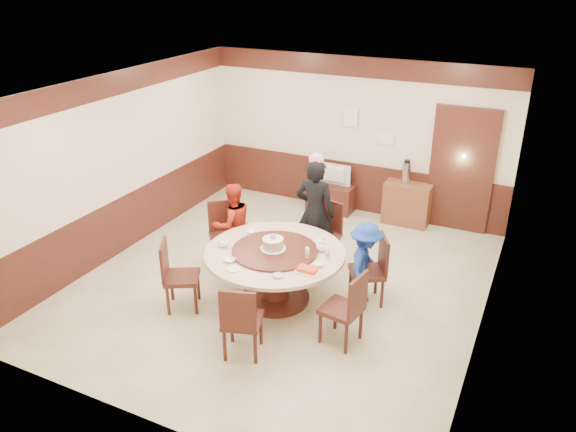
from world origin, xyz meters
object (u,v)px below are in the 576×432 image
at_px(person_standing, 315,213).
at_px(shrimp_platter, 307,270).
at_px(side_cabinet, 407,204).
at_px(thermos, 406,173).
at_px(banquet_table, 275,266).
at_px(tv_stand, 331,197).
at_px(person_red, 233,224).
at_px(television, 332,175).
at_px(person_blue, 365,265).
at_px(birthday_cake, 273,244).

xyz_separation_m(person_standing, shrimp_platter, (0.54, -1.50, -0.07)).
bearing_deg(side_cabinet, shrimp_platter, -95.69).
relative_size(person_standing, thermos, 4.45).
height_order(banquet_table, tv_stand, banquet_table).
height_order(person_red, side_cabinet, person_red).
bearing_deg(television, person_blue, 120.49).
relative_size(tv_stand, television, 1.25).
relative_size(person_standing, side_cabinet, 2.11).
relative_size(banquet_table, birthday_cake, 5.44).
height_order(television, thermos, thermos).
xyz_separation_m(person_standing, person_red, (-1.12, -0.52, -0.20)).
height_order(shrimp_platter, thermos, thermos).
bearing_deg(side_cabinet, tv_stand, -178.79).
distance_m(person_blue, tv_stand, 3.19).
distance_m(birthday_cake, shrimp_platter, 0.72).
distance_m(person_blue, television, 3.17).
relative_size(banquet_table, side_cabinet, 2.34).
bearing_deg(shrimp_platter, side_cabinet, 84.31).
height_order(person_standing, television, person_standing).
bearing_deg(person_blue, thermos, -1.93).
bearing_deg(television, person_red, 77.66).
xyz_separation_m(person_blue, shrimp_platter, (-0.50, -0.76, 0.18)).
bearing_deg(side_cabinet, banquet_table, -106.67).
bearing_deg(person_blue, banquet_table, 105.19).
bearing_deg(side_cabinet, television, -178.79).
relative_size(person_blue, tv_stand, 1.40).
bearing_deg(banquet_table, person_red, 147.76).
distance_m(person_standing, birthday_cake, 1.18).
xyz_separation_m(person_standing, thermos, (0.83, 2.04, 0.09)).
height_order(person_red, person_blue, person_red).
xyz_separation_m(tv_stand, television, (0.00, 0.00, 0.45)).
height_order(tv_stand, side_cabinet, side_cabinet).
distance_m(person_red, television, 2.60).
relative_size(side_cabinet, thermos, 2.11).
distance_m(person_standing, side_cabinet, 2.28).
bearing_deg(person_blue, side_cabinet, -3.21).
xyz_separation_m(banquet_table, thermos, (0.90, 3.22, 0.41)).
xyz_separation_m(person_blue, birthday_cake, (-1.14, -0.44, 0.26)).
bearing_deg(person_blue, person_red, 77.84).
xyz_separation_m(banquet_table, side_cabinet, (0.96, 3.22, -0.16)).
xyz_separation_m(shrimp_platter, television, (-1.07, 3.51, -0.08)).
bearing_deg(shrimp_platter, thermos, 85.31).
height_order(banquet_table, person_blue, person_blue).
relative_size(tv_stand, side_cabinet, 1.06).
relative_size(person_standing, tv_stand, 1.99).
bearing_deg(side_cabinet, person_red, -128.14).
height_order(person_red, shrimp_platter, person_red).
bearing_deg(person_blue, person_standing, 48.19).
xyz_separation_m(banquet_table, person_red, (-1.05, 0.66, 0.12)).
bearing_deg(side_cabinet, thermos, 180.00).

